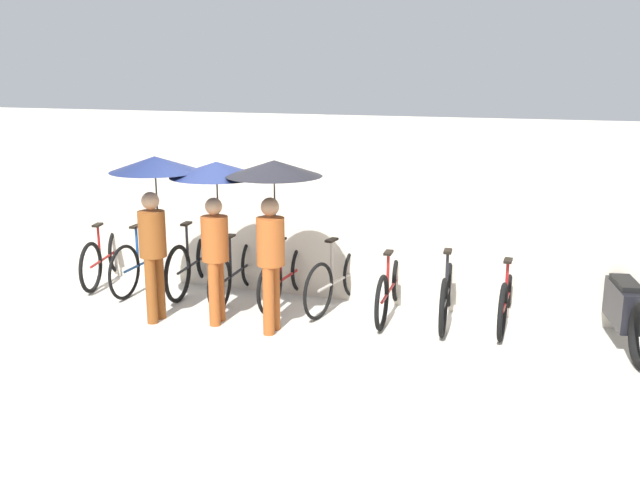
% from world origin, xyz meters
% --- Properties ---
extents(ground_plane, '(30.00, 30.00, 0.00)m').
position_xyz_m(ground_plane, '(0.00, 0.00, 0.00)').
color(ground_plane, '#B7B2A8').
extents(back_wall, '(14.82, 0.12, 2.40)m').
position_xyz_m(back_wall, '(0.00, 1.83, 1.20)').
color(back_wall, beige).
rests_on(back_wall, ground).
extents(parked_bicycle_0, '(0.54, 1.65, 1.06)m').
position_xyz_m(parked_bicycle_0, '(-2.78, 1.47, 0.37)').
color(parked_bicycle_0, black).
rests_on(parked_bicycle_0, ground).
extents(parked_bicycle_1, '(0.44, 1.78, 1.07)m').
position_xyz_m(parked_bicycle_1, '(-2.09, 1.41, 0.39)').
color(parked_bicycle_1, black).
rests_on(parked_bicycle_1, ground).
extents(parked_bicycle_2, '(0.44, 1.77, 1.02)m').
position_xyz_m(parked_bicycle_2, '(-1.39, 1.51, 0.39)').
color(parked_bicycle_2, black).
rests_on(parked_bicycle_2, ground).
extents(parked_bicycle_3, '(0.44, 1.78, 0.98)m').
position_xyz_m(parked_bicycle_3, '(-0.70, 1.40, 0.37)').
color(parked_bicycle_3, black).
rests_on(parked_bicycle_3, ground).
extents(parked_bicycle_4, '(0.44, 1.69, 1.06)m').
position_xyz_m(parked_bicycle_4, '(0.00, 1.45, 0.36)').
color(parked_bicycle_4, black).
rests_on(parked_bicycle_4, ground).
extents(parked_bicycle_5, '(0.49, 1.70, 1.01)m').
position_xyz_m(parked_bicycle_5, '(0.70, 1.47, 0.37)').
color(parked_bicycle_5, black).
rests_on(parked_bicycle_5, ground).
extents(parked_bicycle_6, '(0.44, 1.74, 1.02)m').
position_xyz_m(parked_bicycle_6, '(1.39, 1.41, 0.35)').
color(parked_bicycle_6, black).
rests_on(parked_bicycle_6, ground).
extents(parked_bicycle_7, '(0.44, 1.75, 1.07)m').
position_xyz_m(parked_bicycle_7, '(2.08, 1.42, 0.36)').
color(parked_bicycle_7, black).
rests_on(parked_bicycle_7, ground).
extents(parked_bicycle_8, '(0.44, 1.71, 1.04)m').
position_xyz_m(parked_bicycle_8, '(2.78, 1.50, 0.35)').
color(parked_bicycle_8, black).
rests_on(parked_bicycle_8, ground).
extents(pedestrian_leading, '(1.07, 1.07, 1.98)m').
position_xyz_m(pedestrian_leading, '(-1.24, 0.38, 1.59)').
color(pedestrian_leading, brown).
rests_on(pedestrian_leading, ground).
extents(pedestrian_center, '(1.10, 1.10, 1.93)m').
position_xyz_m(pedestrian_center, '(-0.52, 0.54, 1.56)').
color(pedestrian_center, '#9E4C1E').
rests_on(pedestrian_center, ground).
extents(pedestrian_trailing, '(1.09, 1.09, 1.98)m').
position_xyz_m(pedestrian_trailing, '(0.23, 0.48, 1.60)').
color(pedestrian_trailing, '#9E4C1E').
rests_on(pedestrian_trailing, ground).
extents(motorcycle, '(0.67, 2.13, 0.92)m').
position_xyz_m(motorcycle, '(4.04, 1.36, 0.40)').
color(motorcycle, black).
rests_on(motorcycle, ground).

